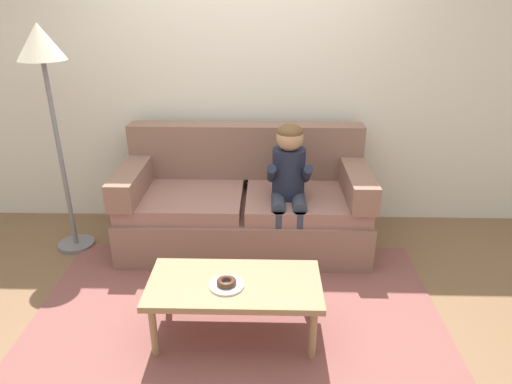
{
  "coord_description": "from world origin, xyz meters",
  "views": [
    {
      "loc": [
        0.19,
        -2.66,
        2.02
      ],
      "look_at": [
        0.11,
        0.45,
        0.65
      ],
      "focal_mm": 32.03,
      "sensor_mm": 36.0,
      "label": 1
    }
  ],
  "objects_px": {
    "coffee_table": "(235,288)",
    "floor_lamp": "(44,66)",
    "toy_controller": "(171,296)",
    "couch": "(245,205)",
    "person_child": "(289,180)",
    "donut": "(226,282)"
  },
  "relations": [
    {
      "from": "coffee_table",
      "to": "floor_lamp",
      "type": "height_order",
      "value": "floor_lamp"
    },
    {
      "from": "toy_controller",
      "to": "couch",
      "type": "bearing_deg",
      "value": 91.49
    },
    {
      "from": "person_child",
      "to": "donut",
      "type": "height_order",
      "value": "person_child"
    },
    {
      "from": "person_child",
      "to": "floor_lamp",
      "type": "relative_size",
      "value": 0.61
    },
    {
      "from": "couch",
      "to": "floor_lamp",
      "type": "relative_size",
      "value": 1.11
    },
    {
      "from": "couch",
      "to": "toy_controller",
      "type": "bearing_deg",
      "value": -120.12
    },
    {
      "from": "couch",
      "to": "toy_controller",
      "type": "xyz_separation_m",
      "value": [
        -0.49,
        -0.84,
        -0.32
      ]
    },
    {
      "from": "coffee_table",
      "to": "donut",
      "type": "distance_m",
      "value": 0.1
    },
    {
      "from": "coffee_table",
      "to": "person_child",
      "type": "height_order",
      "value": "person_child"
    },
    {
      "from": "person_child",
      "to": "toy_controller",
      "type": "distance_m",
      "value": 1.24
    },
    {
      "from": "floor_lamp",
      "to": "person_child",
      "type": "bearing_deg",
      "value": -2.95
    },
    {
      "from": "person_child",
      "to": "toy_controller",
      "type": "relative_size",
      "value": 4.87
    },
    {
      "from": "coffee_table",
      "to": "floor_lamp",
      "type": "xyz_separation_m",
      "value": [
        -1.45,
        1.08,
        1.16
      ]
    },
    {
      "from": "couch",
      "to": "coffee_table",
      "type": "distance_m",
      "value": 1.2
    },
    {
      "from": "coffee_table",
      "to": "person_child",
      "type": "xyz_separation_m",
      "value": [
        0.36,
        0.99,
        0.31
      ]
    },
    {
      "from": "toy_controller",
      "to": "floor_lamp",
      "type": "relative_size",
      "value": 0.12
    },
    {
      "from": "donut",
      "to": "person_child",
      "type": "bearing_deg",
      "value": 68.39
    },
    {
      "from": "couch",
      "to": "floor_lamp",
      "type": "distance_m",
      "value": 1.87
    },
    {
      "from": "floor_lamp",
      "to": "coffee_table",
      "type": "bearing_deg",
      "value": -36.63
    },
    {
      "from": "toy_controller",
      "to": "floor_lamp",
      "type": "height_order",
      "value": "floor_lamp"
    },
    {
      "from": "person_child",
      "to": "donut",
      "type": "bearing_deg",
      "value": -111.61
    },
    {
      "from": "couch",
      "to": "donut",
      "type": "relative_size",
      "value": 16.87
    }
  ]
}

